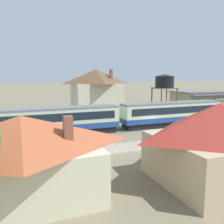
% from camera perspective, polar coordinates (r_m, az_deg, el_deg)
% --- Properties ---
extents(ground_plane, '(600.00, 600.00, 0.00)m').
position_cam_1_polar(ground_plane, '(37.22, 8.76, -4.17)').
color(ground_plane, '#7A7056').
extents(passenger_train, '(75.36, 3.03, 3.95)m').
position_cam_1_polar(passenger_train, '(35.98, 2.15, -0.95)').
color(passenger_train, '#234293').
rests_on(passenger_train, ground_plane).
extents(railway_track, '(129.09, 3.60, 0.04)m').
position_cam_1_polar(railway_track, '(34.67, -6.00, -5.04)').
color(railway_track, '#665B51').
rests_on(railway_track, ground_plane).
extents(station_building, '(12.29, 9.22, 4.79)m').
position_cam_1_polar(station_building, '(59.29, 20.16, 2.50)').
color(station_building, '#BCB293').
rests_on(station_building, ground_plane).
extents(station_house_brown_roof, '(10.77, 8.12, 9.66)m').
position_cam_1_polar(station_house_brown_roof, '(51.89, -3.74, 5.07)').
color(station_house_brown_roof, beige).
rests_on(station_house_brown_roof, ground_plane).
extents(water_tower, '(4.30, 4.30, 8.61)m').
position_cam_1_polar(water_tower, '(52.14, 12.53, 7.05)').
color(water_tower, brown).
rests_on(water_tower, ground_plane).
extents(cottage_terracotta_roof, '(10.59, 6.71, 5.69)m').
position_cam_1_polar(cottage_terracotta_roof, '(16.56, -20.67, -10.21)').
color(cottage_terracotta_roof, beige).
rests_on(cottage_terracotta_roof, ground_plane).
extents(cottage_red_roof, '(10.04, 8.21, 6.14)m').
position_cam_1_polar(cottage_red_roof, '(20.31, 24.15, -6.29)').
color(cottage_red_roof, tan).
rests_on(cottage_red_roof, ground_plane).
extents(parked_car_white_2, '(2.36, 4.31, 1.32)m').
position_cam_1_polar(parked_car_white_2, '(28.79, -5.42, -6.58)').
color(parked_car_white_2, white).
rests_on(parked_car_white_2, ground_plane).
extents(parked_car_orange, '(2.53, 4.54, 1.36)m').
position_cam_1_polar(parked_car_orange, '(26.91, -15.87, -7.94)').
color(parked_car_orange, orange).
rests_on(parked_car_orange, ground_plane).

